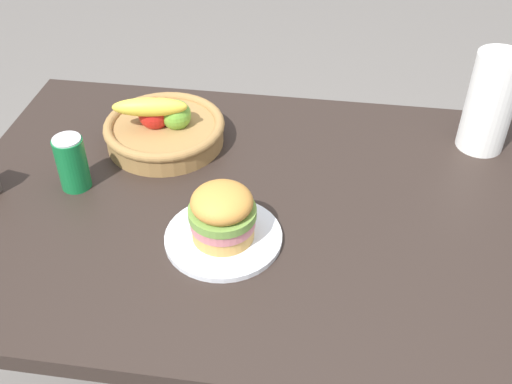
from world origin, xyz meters
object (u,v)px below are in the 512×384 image
(plate, at_px, (223,237))
(paper_towel_roll, at_px, (490,102))
(sandwich, at_px, (222,213))
(soda_can, at_px, (72,163))
(fruit_basket, at_px, (164,128))

(plate, xyz_separation_m, paper_towel_roll, (0.55, 0.41, 0.11))
(sandwich, distance_m, soda_can, 0.38)
(sandwich, bearing_deg, paper_towel_roll, 36.94)
(paper_towel_roll, bearing_deg, sandwich, -143.06)
(soda_can, relative_size, paper_towel_roll, 0.53)
(plate, distance_m, paper_towel_roll, 0.70)
(soda_can, bearing_deg, sandwich, -18.92)
(plate, distance_m, soda_can, 0.38)
(fruit_basket, bearing_deg, paper_towel_roll, 7.50)
(paper_towel_roll, bearing_deg, soda_can, -162.12)
(fruit_basket, relative_size, paper_towel_roll, 1.21)
(soda_can, height_order, fruit_basket, fruit_basket)
(soda_can, xyz_separation_m, fruit_basket, (0.15, 0.19, -0.02))
(plate, bearing_deg, paper_towel_roll, 36.94)
(soda_can, distance_m, fruit_basket, 0.25)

